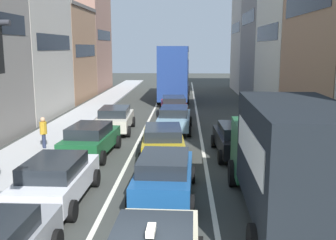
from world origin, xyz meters
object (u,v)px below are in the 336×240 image
at_px(sedan_centre_lane_fifth, 174,106).
at_px(bus_mid_queue_primary, 175,70).
at_px(wagon_left_lane_second, 56,179).
at_px(pedestrian_mid_sidewalk, 43,131).
at_px(removalist_box_truck, 288,156).
at_px(hatchback_centre_lane_third, 163,141).
at_px(coupe_centre_lane_fourth, 174,118).
at_px(sedan_right_lane_behind_truck, 237,139).
at_px(sedan_centre_lane_second, 164,174).
at_px(sedan_left_lane_third, 91,139).
at_px(sedan_left_lane_fourth, 115,119).

relative_size(sedan_centre_lane_fifth, bus_mid_queue_primary, 0.42).
height_order(wagon_left_lane_second, pedestrian_mid_sidewalk, pedestrian_mid_sidewalk).
relative_size(removalist_box_truck, hatchback_centre_lane_third, 1.76).
xyz_separation_m(coupe_centre_lane_fourth, sedan_right_lane_behind_truck, (3.06, -5.24, 0.00)).
relative_size(sedan_centre_lane_fifth, pedestrian_mid_sidewalk, 2.66).
relative_size(sedan_centre_lane_second, sedan_left_lane_third, 0.99).
height_order(sedan_right_lane_behind_truck, pedestrian_mid_sidewalk, pedestrian_mid_sidewalk).
bearing_deg(pedestrian_mid_sidewalk, sedan_centre_lane_fifth, 31.95).
relative_size(wagon_left_lane_second, hatchback_centre_lane_third, 0.98).
distance_m(coupe_centre_lane_fourth, bus_mid_queue_primary, 14.28).
height_order(sedan_centre_lane_fifth, sedan_right_lane_behind_truck, same).
distance_m(sedan_left_lane_fourth, bus_mid_queue_primary, 14.92).
xyz_separation_m(removalist_box_truck, hatchback_centre_lane_third, (-3.88, 6.50, -1.18)).
height_order(wagon_left_lane_second, sedan_right_lane_behind_truck, same).
height_order(hatchback_centre_lane_third, bus_mid_queue_primary, bus_mid_queue_primary).
relative_size(sedan_right_lane_behind_truck, bus_mid_queue_primary, 0.41).
xyz_separation_m(coupe_centre_lane_fourth, bus_mid_queue_primary, (-0.36, 14.13, 2.03)).
distance_m(wagon_left_lane_second, sedan_left_lane_fourth, 10.88).
bearing_deg(sedan_centre_lane_fifth, sedan_left_lane_fourth, 144.11).
bearing_deg(sedan_right_lane_behind_truck, sedan_centre_lane_fifth, 15.40).
distance_m(sedan_centre_lane_second, hatchback_centre_lane_third, 4.72).
bearing_deg(sedan_centre_lane_fifth, sedan_right_lane_behind_truck, -166.38).
bearing_deg(sedan_left_lane_third, bus_mid_queue_primary, -6.12).
height_order(sedan_centre_lane_fifth, bus_mid_queue_primary, bus_mid_queue_primary).
distance_m(wagon_left_lane_second, sedan_right_lane_behind_truck, 8.86).
relative_size(coupe_centre_lane_fourth, pedestrian_mid_sidewalk, 2.62).
distance_m(sedan_centre_lane_second, coupe_centre_lane_fourth, 10.58).
xyz_separation_m(bus_mid_queue_primary, pedestrian_mid_sidewalk, (-5.88, -18.88, -1.88)).
bearing_deg(bus_mid_queue_primary, sedan_centre_lane_fifth, -177.97).
distance_m(sedan_centre_lane_second, pedestrian_mid_sidewalk, 8.51).
xyz_separation_m(hatchback_centre_lane_third, sedan_left_lane_third, (-3.37, 0.27, 0.00)).
bearing_deg(coupe_centre_lane_fourth, wagon_left_lane_second, 164.14).
distance_m(removalist_box_truck, wagon_left_lane_second, 7.24).
xyz_separation_m(sedan_centre_lane_fifth, bus_mid_queue_primary, (-0.18, 9.11, 2.03)).
distance_m(hatchback_centre_lane_third, coupe_centre_lane_fourth, 5.88).
relative_size(coupe_centre_lane_fourth, sedan_centre_lane_fifth, 0.99).
distance_m(sedan_centre_lane_fifth, sedan_right_lane_behind_truck, 10.77).
distance_m(wagon_left_lane_second, coupe_centre_lane_fourth, 11.73).
xyz_separation_m(hatchback_centre_lane_third, pedestrian_mid_sidewalk, (-5.88, 1.12, 0.15)).
relative_size(wagon_left_lane_second, bus_mid_queue_primary, 0.41).
relative_size(sedan_left_lane_fourth, pedestrian_mid_sidewalk, 2.63).
relative_size(wagon_left_lane_second, sedan_right_lane_behind_truck, 0.99).
distance_m(hatchback_centre_lane_third, sedan_centre_lane_fifth, 10.89).
relative_size(hatchback_centre_lane_third, bus_mid_queue_primary, 0.42).
xyz_separation_m(removalist_box_truck, pedestrian_mid_sidewalk, (-9.77, 7.62, -1.03)).
bearing_deg(sedan_right_lane_behind_truck, sedan_left_lane_third, 90.85).
xyz_separation_m(sedan_right_lane_behind_truck, pedestrian_mid_sidewalk, (-9.30, 0.50, 0.15)).
bearing_deg(bus_mid_queue_primary, sedan_left_lane_third, 171.26).
xyz_separation_m(removalist_box_truck, sedan_left_lane_fourth, (-7.04, 12.06, -1.18)).
relative_size(sedan_centre_lane_fifth, sedan_right_lane_behind_truck, 1.01).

